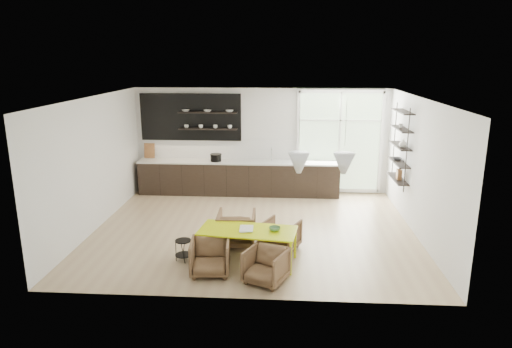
# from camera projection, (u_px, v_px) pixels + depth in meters

# --- Properties ---
(room) EXTENTS (7.02, 6.01, 2.91)m
(room) POSITION_uv_depth(u_px,v_px,m) (281.00, 155.00, 10.80)
(room) COLOR tan
(room) RESTS_ON ground
(kitchen_run) EXTENTS (5.54, 0.69, 2.75)m
(kitchen_run) POSITION_uv_depth(u_px,v_px,m) (235.00, 173.00, 12.63)
(kitchen_run) COLOR black
(kitchen_run) RESTS_ON ground
(right_shelving) EXTENTS (0.26, 1.22, 1.90)m
(right_shelving) POSITION_uv_depth(u_px,v_px,m) (400.00, 148.00, 10.65)
(right_shelving) COLOR black
(right_shelving) RESTS_ON ground
(dining_table) EXTENTS (1.86, 1.02, 0.65)m
(dining_table) POSITION_uv_depth(u_px,v_px,m) (248.00, 232.00, 8.38)
(dining_table) COLOR #C2D902
(dining_table) RESTS_ON ground
(armchair_back_left) EXTENTS (0.77, 0.79, 0.70)m
(armchair_back_left) POSITION_uv_depth(u_px,v_px,m) (236.00, 228.00, 9.24)
(armchair_back_left) COLOR brown
(armchair_back_left) RESTS_ON ground
(armchair_back_right) EXTENTS (0.86, 0.87, 0.60)m
(armchair_back_right) POSITION_uv_depth(u_px,v_px,m) (281.00, 235.00, 9.03)
(armchair_back_right) COLOR brown
(armchair_back_right) RESTS_ON ground
(armchair_front_left) EXTENTS (0.73, 0.75, 0.63)m
(armchair_front_left) POSITION_uv_depth(u_px,v_px,m) (210.00, 257.00, 8.01)
(armchair_front_left) COLOR brown
(armchair_front_left) RESTS_ON ground
(armchair_front_right) EXTENTS (0.86, 0.87, 0.60)m
(armchair_front_right) POSITION_uv_depth(u_px,v_px,m) (266.00, 266.00, 7.70)
(armchair_front_right) COLOR brown
(armchair_front_right) RESTS_ON ground
(wire_stool) EXTENTS (0.32, 0.32, 0.41)m
(wire_stool) POSITION_uv_depth(u_px,v_px,m) (183.00, 247.00, 8.54)
(wire_stool) COLOR black
(wire_stool) RESTS_ON ground
(table_book) EXTENTS (0.26, 0.35, 0.03)m
(table_book) POSITION_uv_depth(u_px,v_px,m) (240.00, 229.00, 8.37)
(table_book) COLOR white
(table_book) RESTS_ON dining_table
(table_bowl) EXTENTS (0.23, 0.23, 0.07)m
(table_bowl) POSITION_uv_depth(u_px,v_px,m) (275.00, 229.00, 8.32)
(table_bowl) COLOR #497A4B
(table_bowl) RESTS_ON dining_table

